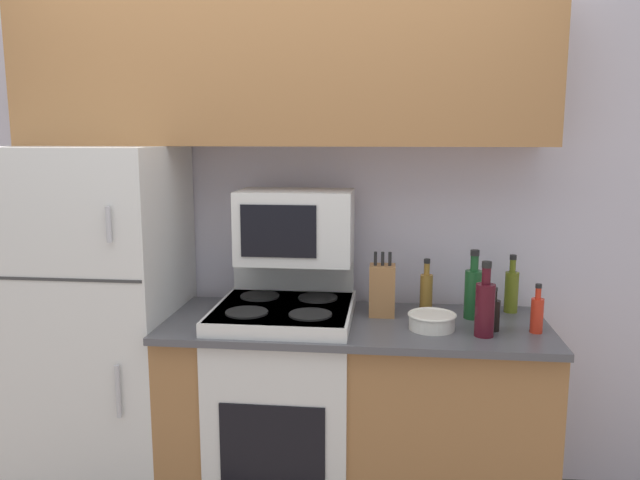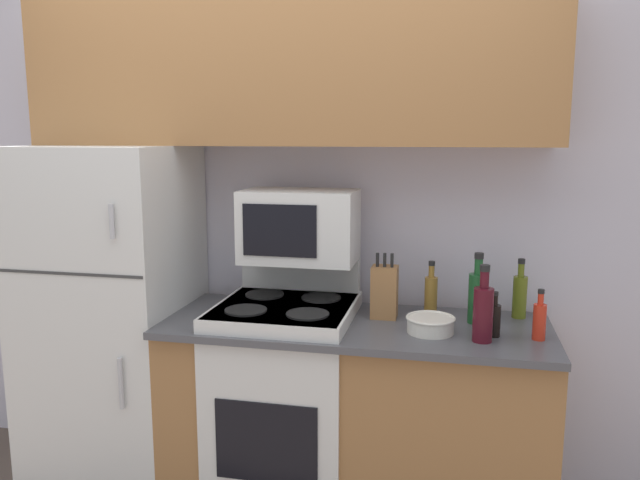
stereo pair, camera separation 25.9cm
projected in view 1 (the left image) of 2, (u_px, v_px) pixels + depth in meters
The scene contains 14 objects.
wall_back at pixel (289, 216), 3.02m from camera, with size 8.00×0.05×2.55m.
lower_cabinets at pixel (355, 416), 2.74m from camera, with size 1.62×0.64×0.88m.
refrigerator at pixel (101, 326), 2.83m from camera, with size 0.70×0.67×1.62m.
upper_cabinets at pixel (280, 66), 2.70m from camera, with size 2.32×0.35×0.69m.
stove at pixel (285, 405), 2.76m from camera, with size 0.59×0.62×1.10m.
microwave at pixel (295, 226), 2.76m from camera, with size 0.50×0.31×0.32m.
knife_block at pixel (382, 290), 2.72m from camera, with size 0.11×0.10×0.29m.
bowl at pixel (432, 321), 2.54m from camera, with size 0.20×0.20×0.07m.
bottle_hot_sauce at pixel (537, 314), 2.49m from camera, with size 0.05×0.05×0.20m.
bottle_soy_sauce at pixel (493, 314), 2.51m from camera, with size 0.05×0.05×0.18m.
bottle_wine_red at pixel (485, 307), 2.44m from camera, with size 0.08×0.08×0.30m.
bottle_vinegar at pixel (426, 291), 2.78m from camera, with size 0.06×0.06×0.24m.
bottle_wine_green at pixel (473, 292), 2.68m from camera, with size 0.08×0.08×0.30m.
bottle_olive_oil at pixel (511, 290), 2.77m from camera, with size 0.06×0.06×0.26m.
Camera 1 is at (0.49, -2.27, 1.67)m, focal length 35.00 mm.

